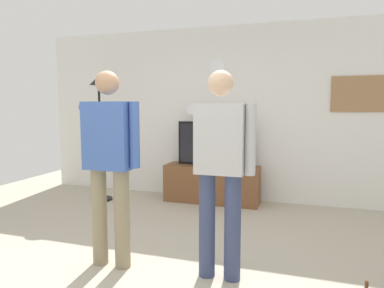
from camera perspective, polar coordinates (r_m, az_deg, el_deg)
name	(u,v)px	position (r m, az deg, el deg)	size (l,w,h in m)	color
ground_plane	(154,287)	(3.10, -6.32, -22.22)	(8.40, 8.40, 0.00)	#B2A893
back_wall	(230,114)	(5.54, 6.19, 4.95)	(6.40, 0.10, 2.70)	silver
tv_stand	(212,184)	(5.38, 3.26, -6.53)	(1.44, 0.46, 0.57)	brown
television	(213,144)	(5.32, 3.43, 0.07)	(1.09, 0.07, 0.67)	black
wall_clock	(217,66)	(5.56, 4.16, 12.57)	(0.24, 0.24, 0.03)	white
framed_picture	(361,94)	(5.42, 25.90, 7.40)	(0.78, 0.04, 0.50)	#997047
floor_lamp	(100,112)	(5.54, -14.90, 5.08)	(0.32, 0.32, 1.93)	black
person_standing_nearer_lamp	(110,157)	(3.23, -13.30, -2.02)	(0.61, 0.78, 1.78)	gray
person_standing_nearer_couch	(221,162)	(2.93, 4.69, -3.03)	(0.59, 0.78, 1.76)	#384266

